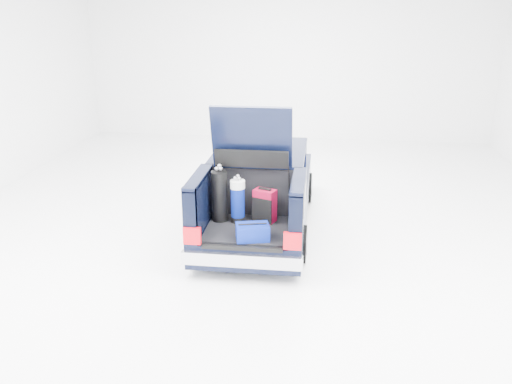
# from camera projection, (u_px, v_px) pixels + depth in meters

# --- Properties ---
(ground) EXTENTS (14.00, 14.00, 0.00)m
(ground) POSITION_uv_depth(u_px,v_px,m) (259.00, 226.00, 10.12)
(ground) COLOR white
(ground) RESTS_ON ground
(car) EXTENTS (1.87, 4.65, 2.47)m
(car) POSITION_uv_depth(u_px,v_px,m) (260.00, 191.00, 10.00)
(car) COLOR black
(car) RESTS_ON ground
(red_suitcase) EXTENTS (0.40, 0.34, 0.57)m
(red_suitcase) POSITION_uv_depth(u_px,v_px,m) (265.00, 206.00, 8.71)
(red_suitcase) COLOR maroon
(red_suitcase) RESTS_ON car
(black_golf_bag) EXTENTS (0.33, 0.34, 0.93)m
(black_golf_bag) POSITION_uv_depth(u_px,v_px,m) (220.00, 196.00, 8.70)
(black_golf_bag) COLOR black
(black_golf_bag) RESTS_ON car
(blue_golf_bag) EXTENTS (0.24, 0.24, 0.79)m
(blue_golf_bag) POSITION_uv_depth(u_px,v_px,m) (238.00, 201.00, 8.67)
(blue_golf_bag) COLOR black
(blue_golf_bag) RESTS_ON car
(blue_duffel) EXTENTS (0.55, 0.42, 0.26)m
(blue_duffel) POSITION_uv_depth(u_px,v_px,m) (253.00, 232.00, 8.09)
(blue_duffel) COLOR #041263
(blue_duffel) RESTS_ON car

